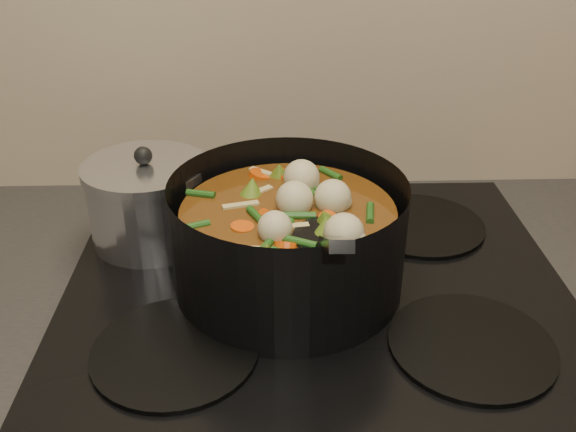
{
  "coord_description": "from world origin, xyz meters",
  "views": [
    {
      "loc": [
        -0.05,
        1.27,
        1.39
      ],
      "look_at": [
        -0.04,
        1.92,
        1.03
      ],
      "focal_mm": 40.0,
      "sensor_mm": 36.0,
      "label": 1
    }
  ],
  "objects": [
    {
      "name": "stovetop",
      "position": [
        0.0,
        1.93,
        0.92
      ],
      "size": [
        0.62,
        0.54,
        0.03
      ],
      "color": "black",
      "rests_on": "counter"
    },
    {
      "name": "stockpot",
      "position": [
        -0.03,
        1.92,
        0.99
      ],
      "size": [
        0.33,
        0.41,
        0.21
      ],
      "rotation": [
        0.0,
        0.0,
        -0.23
      ],
      "color": "black",
      "rests_on": "stovetop"
    },
    {
      "name": "saucepan",
      "position": [
        -0.22,
        2.04,
        0.99
      ],
      "size": [
        0.17,
        0.17,
        0.14
      ],
      "rotation": [
        0.0,
        0.0,
        0.14
      ],
      "color": "silver",
      "rests_on": "stovetop"
    }
  ]
}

